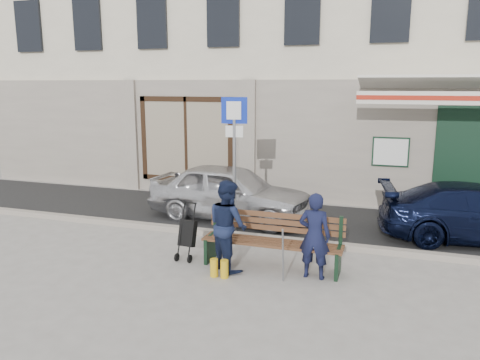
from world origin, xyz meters
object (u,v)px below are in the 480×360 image
at_px(car_silver, 230,192).
at_px(woman, 228,225).
at_px(man, 314,236).
at_px(bench, 269,242).
at_px(stroller, 187,234).
at_px(parking_sign, 234,143).

relative_size(car_silver, woman, 2.46).
height_order(man, woman, woman).
bearing_deg(bench, stroller, -177.91).
distance_m(woman, stroller, 0.93).
height_order(parking_sign, bench, parking_sign).
relative_size(car_silver, bench, 1.58).
height_order(car_silver, parking_sign, parking_sign).
distance_m(bench, stroller, 1.51).
xyz_separation_m(car_silver, woman, (0.96, -2.83, 0.12)).
height_order(bench, man, man).
bearing_deg(man, car_silver, -46.35).
bearing_deg(car_silver, bench, -143.19).
xyz_separation_m(car_silver, parking_sign, (0.45, -1.01, 1.27)).
bearing_deg(parking_sign, car_silver, 105.67).
relative_size(car_silver, parking_sign, 1.34).
distance_m(parking_sign, bench, 2.42).
distance_m(car_silver, parking_sign, 1.69).
distance_m(man, stroller, 2.32).
xyz_separation_m(car_silver, bench, (1.61, -2.56, -0.19)).
xyz_separation_m(car_silver, stroller, (0.11, -2.61, -0.20)).
distance_m(car_silver, woman, 2.99).
height_order(woman, stroller, woman).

